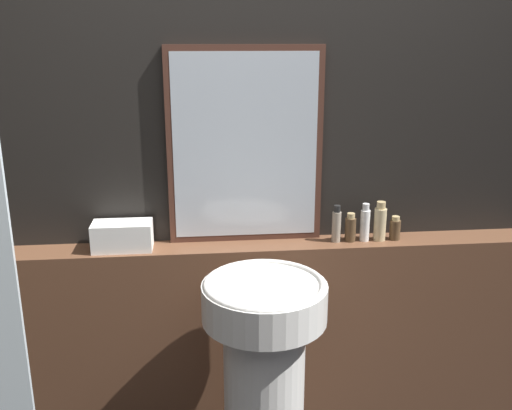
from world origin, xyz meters
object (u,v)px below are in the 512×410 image
Objects in this scene: mirror at (245,147)px; shampoo_bottle at (336,225)px; towel_stack at (122,236)px; pedestal_sink at (264,377)px; lotion_bottle at (365,224)px; hand_soap_bottle at (395,229)px; body_wash_bottle at (380,222)px; conditioner_bottle at (350,228)px.

shampoo_bottle is (0.37, -0.06, -0.33)m from mirror.
towel_stack is at bearing -172.70° from mirror.
pedestal_sink is 0.76m from lotion_bottle.
body_wash_bottle is at bearing 180.00° from hand_soap_bottle.
hand_soap_bottle is (0.07, 0.00, -0.03)m from body_wash_bottle.
hand_soap_bottle is at bearing -5.86° from mirror.
mirror is 0.72m from hand_soap_bottle.
towel_stack reaches higher than hand_soap_bottle.
shampoo_bottle is 1.54× the size of hand_soap_bottle.
lotion_bottle is (0.06, 0.00, 0.02)m from conditioner_bottle.
mirror is 0.56m from conditioner_bottle.
conditioner_bottle is 0.76× the size of lotion_bottle.
conditioner_bottle is at bearing 43.00° from pedestal_sink.
conditioner_bottle is 0.06m from lotion_bottle.
conditioner_bottle is 0.19m from hand_soap_bottle.
shampoo_bottle is 1.29× the size of conditioner_bottle.
body_wash_bottle is (0.13, -0.00, 0.02)m from conditioner_bottle.
lotion_bottle is 1.58× the size of hand_soap_bottle.
conditioner_bottle reaches higher than hand_soap_bottle.
mirror is 0.65m from body_wash_bottle.
hand_soap_bottle is (0.19, -0.00, -0.01)m from conditioner_bottle.
body_wash_bottle is at bearing 0.00° from shampoo_bottle.
pedestal_sink is at bearing -132.41° from shampoo_bottle.
mirror is at bearing 170.23° from shampoo_bottle.
conditioner_bottle is at bearing 180.00° from body_wash_bottle.
towel_stack is 1.46× the size of lotion_bottle.
hand_soap_bottle is (1.13, 0.00, -0.01)m from towel_stack.
pedestal_sink is 0.69m from shampoo_bottle.
lotion_bottle is at bearing 0.00° from conditioner_bottle.
towel_stack is 1.50× the size of shampoo_bottle.
hand_soap_bottle is (0.13, -0.00, -0.03)m from lotion_bottle.
mirror is 0.50m from shampoo_bottle.
conditioner_bottle reaches higher than towel_stack.
mirror reaches higher than shampoo_bottle.
pedestal_sink is at bearing -144.56° from body_wash_bottle.
lotion_bottle is (0.47, 0.38, 0.46)m from pedestal_sink.
towel_stack is (-0.53, 0.38, 0.44)m from pedestal_sink.
shampoo_bottle is at bearing -180.00° from conditioner_bottle.
lotion_bottle is at bearing 0.00° from shampoo_bottle.
mirror is 4.94× the size of lotion_bottle.
body_wash_bottle is at bearing 35.44° from pedestal_sink.
towel_stack is 1.41× the size of body_wash_bottle.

